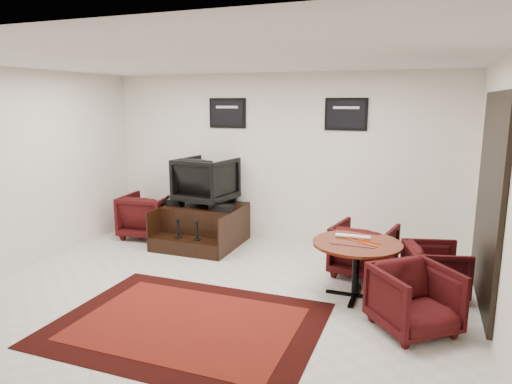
# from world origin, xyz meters

# --- Properties ---
(ground) EXTENTS (6.00, 6.00, 0.00)m
(ground) POSITION_xyz_m (0.00, 0.00, 0.00)
(ground) COLOR beige
(ground) RESTS_ON ground
(room_shell) EXTENTS (6.02, 5.02, 2.81)m
(room_shell) POSITION_xyz_m (0.41, 0.12, 1.79)
(room_shell) COLOR white
(room_shell) RESTS_ON ground
(area_rug) EXTENTS (2.78, 2.09, 0.01)m
(area_rug) POSITION_xyz_m (0.03, -0.71, 0.01)
(area_rug) COLOR black
(area_rug) RESTS_ON ground
(shine_podium) EXTENTS (1.25, 1.29, 0.64)m
(shine_podium) POSITION_xyz_m (-1.11, 1.91, 0.30)
(shine_podium) COLOR black
(shine_podium) RESTS_ON ground
(shine_chair) EXTENTS (0.95, 0.91, 0.88)m
(shine_chair) POSITION_xyz_m (-1.11, 2.05, 1.08)
(shine_chair) COLOR black
(shine_chair) RESTS_ON shine_podium
(shoes_pair) EXTENTS (0.29, 0.34, 0.11)m
(shoes_pair) POSITION_xyz_m (-1.58, 1.84, 0.70)
(shoes_pair) COLOR black
(shoes_pair) RESTS_ON shine_podium
(polish_kit) EXTENTS (0.28, 0.20, 0.10)m
(polish_kit) POSITION_xyz_m (-0.66, 1.72, 0.69)
(polish_kit) COLOR black
(polish_kit) RESTS_ON shine_podium
(umbrella_black) EXTENTS (0.30, 0.11, 0.81)m
(umbrella_black) POSITION_xyz_m (-1.85, 1.79, 0.41)
(umbrella_black) COLOR black
(umbrella_black) RESTS_ON ground
(umbrella_hooked) EXTENTS (0.31, 0.11, 0.82)m
(umbrella_hooked) POSITION_xyz_m (-1.88, 1.88, 0.41)
(umbrella_hooked) COLOR black
(umbrella_hooked) RESTS_ON ground
(armchair_side) EXTENTS (0.89, 0.84, 0.84)m
(armchair_side) POSITION_xyz_m (-2.20, 1.92, 0.42)
(armchair_side) COLOR black
(armchair_side) RESTS_ON ground
(meeting_table) EXTENTS (1.06, 1.06, 0.69)m
(meeting_table) POSITION_xyz_m (1.60, 0.64, 0.61)
(meeting_table) COLOR #4B140A
(meeting_table) RESTS_ON ground
(table_chair_back) EXTENTS (0.89, 0.85, 0.79)m
(table_chair_back) POSITION_xyz_m (1.59, 1.41, 0.40)
(table_chair_back) COLOR black
(table_chair_back) RESTS_ON ground
(table_chair_window) EXTENTS (0.79, 0.82, 0.70)m
(table_chair_window) POSITION_xyz_m (2.50, 1.03, 0.35)
(table_chair_window) COLOR black
(table_chair_window) RESTS_ON ground
(table_chair_corner) EXTENTS (1.01, 1.00, 0.76)m
(table_chair_corner) POSITION_xyz_m (2.28, -0.01, 0.38)
(table_chair_corner) COLOR black
(table_chair_corner) RESTS_ON ground
(paper_roll) EXTENTS (0.42, 0.06, 0.05)m
(paper_roll) POSITION_xyz_m (1.53, 0.77, 0.72)
(paper_roll) COLOR white
(paper_roll) RESTS_ON meeting_table
(table_clutter) EXTENTS (0.56, 0.36, 0.01)m
(table_clutter) POSITION_xyz_m (1.63, 0.62, 0.70)
(table_clutter) COLOR #DB480C
(table_clutter) RESTS_ON meeting_table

